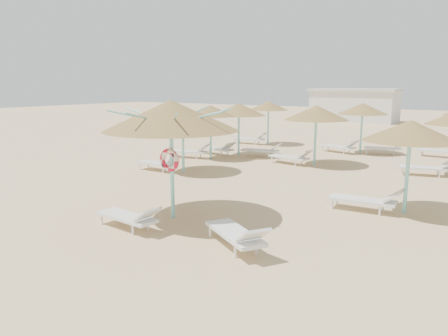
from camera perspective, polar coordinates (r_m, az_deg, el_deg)
The scene contains 6 objects.
ground at distance 11.85m, azimuth -5.61°, elevation -7.12°, with size 120.00×120.00×0.00m, color tan.
main_palapa at distance 11.77m, azimuth -6.96°, elevation 6.80°, with size 3.63×3.63×3.25m.
lounger_main_a at distance 11.44m, azimuth -12.18°, elevation -6.22°, with size 2.00×0.79×0.71m.
lounger_main_b at distance 9.87m, azimuth 1.76°, elevation -8.58°, with size 2.12×1.66×0.77m.
palapa_field at distance 19.62m, azimuth 15.40°, elevation 6.52°, with size 20.14×14.34×2.73m.
service_hut at distance 45.72m, azimuth 16.68°, elevation 7.90°, with size 8.40×4.40×3.25m.
Camera 1 is at (7.11, -8.76, 3.65)m, focal length 35.00 mm.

